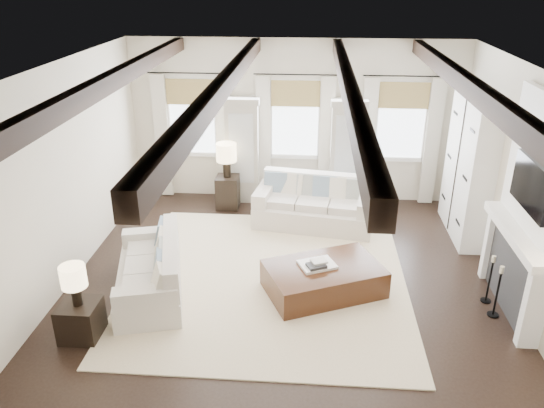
# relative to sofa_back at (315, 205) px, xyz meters

# --- Properties ---
(ground) EXTENTS (7.50, 7.50, 0.00)m
(ground) POSITION_rel_sofa_back_xyz_m (-0.43, -2.48, -0.38)
(ground) COLOR black
(ground) RESTS_ON ground
(room_shell) EXTENTS (6.54, 7.54, 3.22)m
(room_shell) POSITION_rel_sofa_back_xyz_m (0.32, -1.59, 1.51)
(room_shell) COLOR beige
(room_shell) RESTS_ON ground
(area_rug) EXTENTS (4.18, 4.46, 0.02)m
(area_rug) POSITION_rel_sofa_back_xyz_m (-0.69, -1.98, -0.37)
(area_rug) COLOR beige
(area_rug) RESTS_ON ground
(sofa_back) EXTENTS (2.26, 1.29, 0.92)m
(sofa_back) POSITION_rel_sofa_back_xyz_m (0.00, 0.00, 0.00)
(sofa_back) COLOR silver
(sofa_back) RESTS_ON ground
(sofa_left) EXTENTS (1.34, 2.11, 0.83)m
(sofa_left) POSITION_rel_sofa_back_xyz_m (-2.32, -2.49, -0.04)
(sofa_left) COLOR silver
(sofa_left) RESTS_ON ground
(ottoman) EXTENTS (1.90, 1.59, 0.43)m
(ottoman) POSITION_rel_sofa_back_xyz_m (0.15, -2.28, -0.16)
(ottoman) COLOR black
(ottoman) RESTS_ON ground
(tray) EXTENTS (0.61, 0.55, 0.04)m
(tray) POSITION_rel_sofa_back_xyz_m (0.04, -2.26, 0.07)
(tray) COLOR white
(tray) RESTS_ON ottoman
(book_lower) EXTENTS (0.32, 0.29, 0.04)m
(book_lower) POSITION_rel_sofa_back_xyz_m (0.03, -2.36, 0.11)
(book_lower) COLOR #262628
(book_lower) RESTS_ON tray
(book_upper) EXTENTS (0.27, 0.24, 0.03)m
(book_upper) POSITION_rel_sofa_back_xyz_m (0.07, -2.29, 0.15)
(book_upper) COLOR beige
(book_upper) RESTS_ON book_lower
(side_table_front) EXTENTS (0.49, 0.49, 0.49)m
(side_table_front) POSITION_rel_sofa_back_xyz_m (-2.97, -3.55, -0.13)
(side_table_front) COLOR black
(side_table_front) RESTS_ON ground
(lamp_front) EXTENTS (0.32, 0.32, 0.55)m
(lamp_front) POSITION_rel_sofa_back_xyz_m (-2.97, -3.55, 0.49)
(lamp_front) COLOR black
(lamp_front) RESTS_ON side_table_front
(side_table_back) EXTENTS (0.44, 0.44, 0.65)m
(side_table_back) POSITION_rel_sofa_back_xyz_m (-1.71, 0.62, -0.05)
(side_table_back) COLOR black
(side_table_back) RESTS_ON ground
(lamp_back) EXTENTS (0.39, 0.39, 0.67)m
(lamp_back) POSITION_rel_sofa_back_xyz_m (-1.71, 0.62, 0.74)
(lamp_back) COLOR black
(lamp_back) RESTS_ON side_table_back
(candlestick_near) EXTENTS (0.16, 0.16, 0.78)m
(candlestick_near) POSITION_rel_sofa_back_xyz_m (2.47, -2.68, -0.05)
(candlestick_near) COLOR black
(candlestick_near) RESTS_ON ground
(candlestick_far) EXTENTS (0.15, 0.15, 0.74)m
(candlestick_far) POSITION_rel_sofa_back_xyz_m (2.47, -2.34, -0.07)
(candlestick_far) COLOR black
(candlestick_far) RESTS_ON ground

